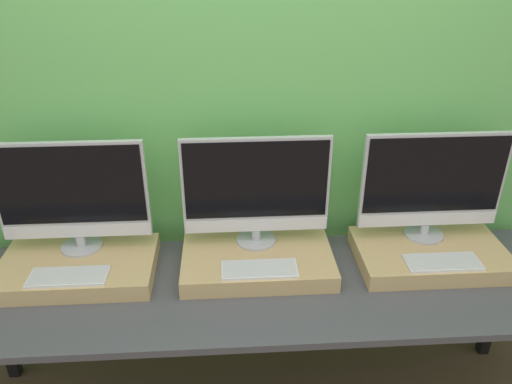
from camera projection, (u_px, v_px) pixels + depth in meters
wall_back at (253, 113)px, 2.10m from camera, size 8.00×0.04×2.60m
workbench at (259, 295)px, 2.03m from camera, size 2.53×0.68×0.72m
wooden_riser_left at (78, 267)px, 2.04m from camera, size 0.62×0.38×0.07m
monitor_left at (72, 194)px, 1.99m from camera, size 0.60×0.17×0.48m
keyboard_left at (68, 276)px, 1.92m from camera, size 0.30×0.12×0.01m
wooden_riser_center at (257, 261)px, 2.08m from camera, size 0.62×0.38×0.07m
monitor_center at (256, 189)px, 2.03m from camera, size 0.60×0.17×0.48m
keyboard_center at (259, 269)px, 1.96m from camera, size 0.30×0.12×0.01m
wooden_riser_right at (430, 254)px, 2.12m from camera, size 0.62×0.38×0.07m
monitor_right at (433, 184)px, 2.07m from camera, size 0.60×0.17×0.48m
keyboard_right at (443, 262)px, 2.00m from camera, size 0.30×0.12×0.01m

